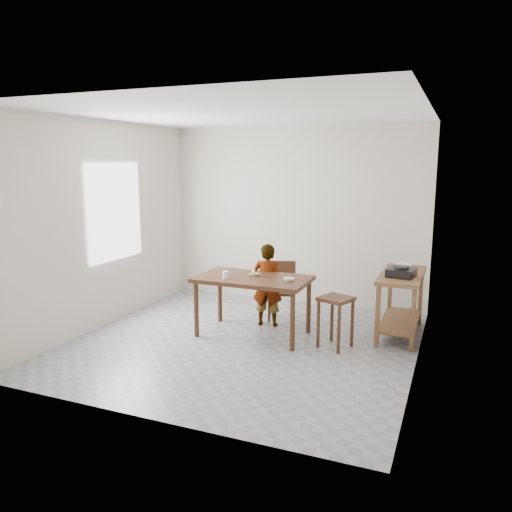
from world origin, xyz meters
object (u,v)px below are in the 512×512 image
at_px(dining_table, 253,306).
at_px(dining_chair, 281,291).
at_px(prep_counter, 401,304).
at_px(child, 267,285).
at_px(stool, 335,322).

height_order(dining_table, dining_chair, dining_chair).
xyz_separation_m(prep_counter, child, (-1.69, -0.28, 0.15)).
relative_size(child, stool, 1.82).
height_order(prep_counter, child, child).
relative_size(prep_counter, stool, 1.96).
xyz_separation_m(dining_table, dining_chair, (0.12, 0.75, 0.02)).
xyz_separation_m(child, dining_chair, (0.09, 0.32, -0.16)).
bearing_deg(dining_chair, dining_table, -116.52).
bearing_deg(prep_counter, dining_table, -157.85).
bearing_deg(dining_chair, prep_counter, -19.21).
relative_size(prep_counter, dining_chair, 1.51).
bearing_deg(child, dining_chair, -113.57).
height_order(dining_table, prep_counter, prep_counter).
distance_m(prep_counter, dining_chair, 1.60).
xyz_separation_m(prep_counter, stool, (-0.66, -0.73, -0.09)).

